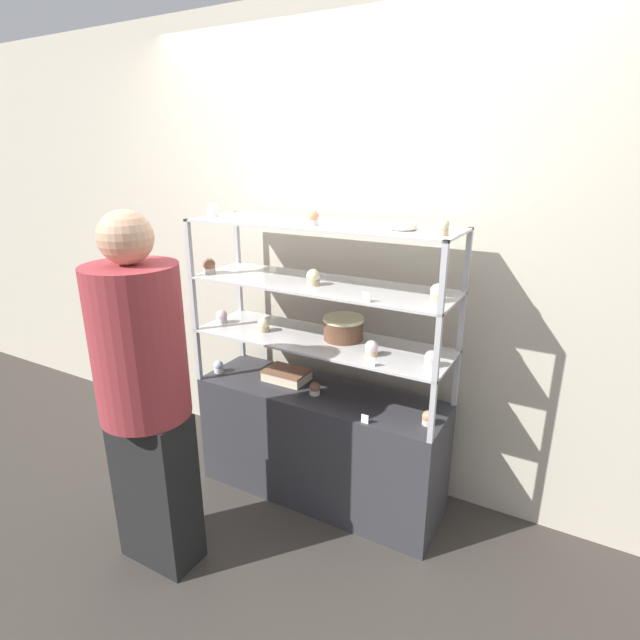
{
  "coord_description": "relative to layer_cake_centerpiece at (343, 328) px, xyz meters",
  "views": [
    {
      "loc": [
        1.17,
        -2.09,
        1.84
      ],
      "look_at": [
        0.0,
        0.0,
        1.04
      ],
      "focal_mm": 28.0,
      "sensor_mm": 36.0,
      "label": 1
    }
  ],
  "objects": [
    {
      "name": "display_riser_upper",
      "position": [
        -0.1,
        -0.06,
        0.51
      ],
      "size": [
        1.35,
        0.42,
        0.3
      ],
      "color": "#B7B7BC",
      "rests_on": "display_riser_middle"
    },
    {
      "name": "price_tag_1",
      "position": [
        0.26,
        -0.25,
        -0.04
      ],
      "size": [
        0.04,
        0.0,
        0.04
      ],
      "color": "white",
      "rests_on": "display_riser_lower"
    },
    {
      "name": "cupcake_9",
      "position": [
        0.5,
        -0.09,
        0.27
      ],
      "size": [
        0.07,
        0.07,
        0.08
      ],
      "color": "#CCB28C",
      "rests_on": "display_riser_middle"
    },
    {
      "name": "cupcake_6",
      "position": [
        0.5,
        -0.12,
        -0.02
      ],
      "size": [
        0.06,
        0.06,
        0.08
      ],
      "color": "beige",
      "rests_on": "display_riser_lower"
    },
    {
      "name": "cupcake_0",
      "position": [
        -0.73,
        -0.13,
        -0.32
      ],
      "size": [
        0.06,
        0.06,
        0.07
      ],
      "color": "white",
      "rests_on": "display_base"
    },
    {
      "name": "display_riser_lower",
      "position": [
        -0.1,
        -0.06,
        -0.08
      ],
      "size": [
        1.35,
        0.42,
        0.3
      ],
      "color": "#B7B7BC",
      "rests_on": "display_base"
    },
    {
      "name": "price_tag_2",
      "position": [
        0.23,
        -0.25,
        0.26
      ],
      "size": [
        0.04,
        0.0,
        0.04
      ],
      "color": "white",
      "rests_on": "display_riser_middle"
    },
    {
      "name": "customer_figure",
      "position": [
        -0.53,
        -0.83,
        -0.12
      ],
      "size": [
        0.38,
        0.38,
        1.64
      ],
      "color": "black",
      "rests_on": "ground_plane"
    },
    {
      "name": "display_base",
      "position": [
        -0.1,
        -0.06,
        -0.68
      ],
      "size": [
        1.35,
        0.42,
        0.64
      ],
      "color": "#333338",
      "rests_on": "ground_plane"
    },
    {
      "name": "back_wall",
      "position": [
        -0.1,
        0.3,
        0.3
      ],
      "size": [
        8.0,
        0.05,
        2.6
      ],
      "color": "beige",
      "rests_on": "ground_plane"
    },
    {
      "name": "cupcake_7",
      "position": [
        -0.73,
        -0.15,
        0.27
      ],
      "size": [
        0.07,
        0.07,
        0.08
      ],
      "color": "beige",
      "rests_on": "display_riser_middle"
    },
    {
      "name": "cupcake_2",
      "position": [
        0.5,
        -0.11,
        -0.32
      ],
      "size": [
        0.06,
        0.06,
        0.07
      ],
      "color": "beige",
      "rests_on": "display_base"
    },
    {
      "name": "donut_glazed",
      "position": [
        0.32,
        -0.07,
        0.55
      ],
      "size": [
        0.13,
        0.13,
        0.03
      ],
      "color": "#EFE5CC",
      "rests_on": "display_riser_upper"
    },
    {
      "name": "cupcake_5",
      "position": [
        0.21,
        -0.13,
        -0.02
      ],
      "size": [
        0.06,
        0.06,
        0.08
      ],
      "color": "#CCB28C",
      "rests_on": "display_riser_lower"
    },
    {
      "name": "cupcake_8",
      "position": [
        -0.11,
        -0.11,
        0.27
      ],
      "size": [
        0.07,
        0.07,
        0.08
      ],
      "color": "#CCB28C",
      "rests_on": "display_riser_middle"
    },
    {
      "name": "display_riser_middle",
      "position": [
        -0.1,
        -0.06,
        0.22
      ],
      "size": [
        1.35,
        0.42,
        0.3
      ],
      "color": "#B7B7BC",
      "rests_on": "display_riser_lower"
    },
    {
      "name": "ground_plane",
      "position": [
        -0.1,
        -0.06,
        -1.0
      ],
      "size": [
        20.0,
        20.0,
        0.0
      ],
      "primitive_type": "plane",
      "color": "#38332D"
    },
    {
      "name": "cupcake_11",
      "position": [
        -0.09,
        -0.15,
        0.56
      ],
      "size": [
        0.06,
        0.06,
        0.07
      ],
      "color": "beige",
      "rests_on": "display_riser_upper"
    },
    {
      "name": "cupcake_12",
      "position": [
        0.51,
        -0.14,
        0.56
      ],
      "size": [
        0.06,
        0.06,
        0.07
      ],
      "color": "#CCB28C",
      "rests_on": "display_riser_upper"
    },
    {
      "name": "price_tag_3",
      "position": [
        0.28,
        -0.25,
        0.55
      ],
      "size": [
        0.04,
        0.0,
        0.04
      ],
      "color": "white",
      "rests_on": "display_riser_upper"
    },
    {
      "name": "sheet_cake_frosted",
      "position": [
        -0.33,
        -0.03,
        -0.33
      ],
      "size": [
        0.24,
        0.17,
        0.06
      ],
      "color": "beige",
      "rests_on": "display_base"
    },
    {
      "name": "cupcake_1",
      "position": [
        -0.11,
        -0.1,
        -0.32
      ],
      "size": [
        0.06,
        0.06,
        0.07
      ],
      "color": "white",
      "rests_on": "display_base"
    },
    {
      "name": "cupcake_10",
      "position": [
        -0.71,
        -0.11,
        0.56
      ],
      "size": [
        0.06,
        0.06,
        0.07
      ],
      "color": "white",
      "rests_on": "display_riser_upper"
    },
    {
      "name": "cupcake_3",
      "position": [
        -0.71,
        -0.1,
        -0.02
      ],
      "size": [
        0.06,
        0.06,
        0.08
      ],
      "color": "white",
      "rests_on": "display_riser_lower"
    },
    {
      "name": "cupcake_4",
      "position": [
        -0.42,
        -0.1,
        -0.02
      ],
      "size": [
        0.06,
        0.06,
        0.08
      ],
      "color": "#CCB28C",
      "rests_on": "display_riser_lower"
    },
    {
      "name": "price_tag_0",
      "position": [
        0.24,
        -0.25,
        -0.33
      ],
      "size": [
        0.04,
        0.0,
        0.04
      ],
      "color": "white",
      "rests_on": "display_base"
    },
    {
      "name": "layer_cake_centerpiece",
      "position": [
        0.0,
        0.0,
        0.0
      ],
      "size": [
        0.21,
        0.21,
        0.12
      ],
      "color": "brown",
      "rests_on": "display_riser_lower"
    }
  ]
}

